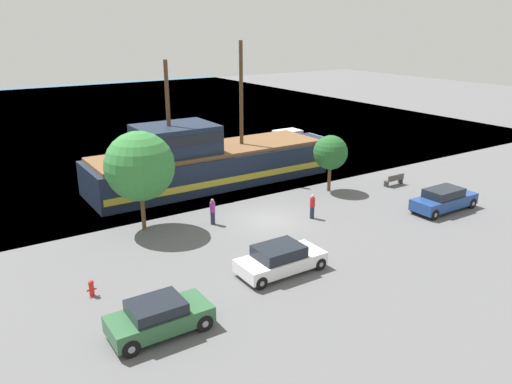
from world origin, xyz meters
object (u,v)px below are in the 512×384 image
at_px(fire_hydrant, 91,288).
at_px(pedestrian_walking_far, 213,211).
at_px(pedestrian_walking_near, 312,206).
at_px(parked_car_curb_mid, 280,259).
at_px(moored_boat_dockside, 290,141).
at_px(parked_car_curb_rear, 159,317).
at_px(pirate_ship, 207,161).
at_px(bench_promenade_east, 394,180).
at_px(parked_car_curb_front, 444,199).

relative_size(fire_hydrant, pedestrian_walking_far, 0.48).
bearing_deg(pedestrian_walking_near, parked_car_curb_mid, -141.00).
bearing_deg(moored_boat_dockside, parked_car_curb_rear, -135.94).
xyz_separation_m(pirate_ship, fire_hydrant, (-12.05, -11.89, -1.30)).
relative_size(parked_car_curb_rear, pedestrian_walking_near, 2.55).
xyz_separation_m(pirate_ship, parked_car_curb_rear, (-10.63, -16.14, -1.00)).
relative_size(parked_car_curb_rear, fire_hydrant, 5.16).
bearing_deg(parked_car_curb_mid, parked_car_curb_rear, -167.33).
bearing_deg(parked_car_curb_rear, pedestrian_walking_near, 26.23).
relative_size(parked_car_curb_mid, pedestrian_walking_near, 2.79).
bearing_deg(pedestrian_walking_far, parked_car_curb_mid, -91.57).
xyz_separation_m(pirate_ship, bench_promenade_east, (11.42, -8.05, -1.27)).
distance_m(pirate_ship, pedestrian_walking_far, 8.28).
relative_size(parked_car_curb_mid, bench_promenade_east, 2.63).
bearing_deg(parked_car_curb_mid, pedestrian_walking_near, 39.00).
xyz_separation_m(parked_car_curb_front, bench_promenade_east, (1.44, 5.41, -0.31)).
height_order(parked_car_curb_mid, fire_hydrant, parked_car_curb_mid).
relative_size(bench_promenade_east, pedestrian_walking_near, 1.06).
relative_size(fire_hydrant, pedestrian_walking_near, 0.49).
distance_m(pirate_ship, pedestrian_walking_near, 10.16).
height_order(fire_hydrant, pedestrian_walking_far, pedestrian_walking_far).
xyz_separation_m(parked_car_curb_rear, bench_promenade_east, (22.05, 8.10, -0.27)).
bearing_deg(fire_hydrant, pedestrian_walking_far, 27.85).
relative_size(pirate_ship, moored_boat_dockside, 3.15).
xyz_separation_m(pirate_ship, pedestrian_walking_near, (2.02, -9.91, -0.93)).
bearing_deg(parked_car_curb_front, parked_car_curb_mid, -175.22).
bearing_deg(pedestrian_walking_far, bench_promenade_east, -2.42).
relative_size(parked_car_curb_front, parked_car_curb_rear, 1.20).
xyz_separation_m(fire_hydrant, pedestrian_walking_near, (14.07, 1.98, 0.37)).
bearing_deg(parked_car_curb_rear, fire_hydrant, 108.47).
relative_size(parked_car_curb_front, fire_hydrant, 6.18).
bearing_deg(pedestrian_walking_near, bench_promenade_east, 11.21).
xyz_separation_m(moored_boat_dockside, pedestrian_walking_far, (-15.89, -13.47, 0.17)).
bearing_deg(pedestrian_walking_near, moored_boat_dockside, 57.20).
distance_m(parked_car_curb_mid, bench_promenade_east, 16.55).
distance_m(moored_boat_dockside, parked_car_curb_front, 19.65).
distance_m(parked_car_curb_front, parked_car_curb_mid, 13.80).
xyz_separation_m(parked_car_curb_rear, pedestrian_walking_far, (7.05, 8.73, 0.10)).
relative_size(pirate_ship, pedestrian_walking_near, 12.61).
height_order(moored_boat_dockside, parked_car_curb_rear, moored_boat_dockside).
height_order(moored_boat_dockside, pedestrian_walking_near, moored_boat_dockside).
bearing_deg(pirate_ship, pedestrian_walking_far, -115.75).
distance_m(parked_car_curb_front, fire_hydrant, 22.09).
relative_size(parked_car_curb_front, pedestrian_walking_far, 2.94).
xyz_separation_m(parked_car_curb_mid, fire_hydrant, (-8.28, 2.71, -0.28)).
bearing_deg(parked_car_curb_rear, pedestrian_walking_far, 51.07).
distance_m(moored_boat_dockside, parked_car_curb_mid, 26.19).
distance_m(moored_boat_dockside, parked_car_curb_rear, 31.93).
bearing_deg(pirate_ship, parked_car_curb_front, -53.42).
bearing_deg(moored_boat_dockside, parked_car_curb_mid, -127.90).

